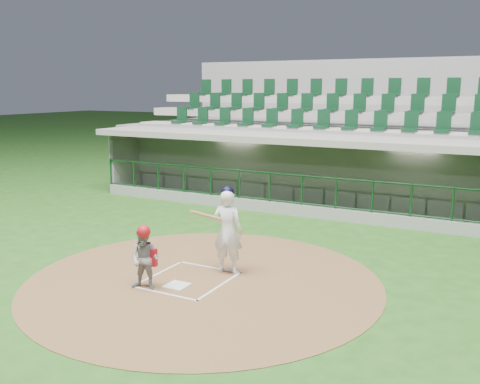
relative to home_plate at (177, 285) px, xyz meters
name	(u,v)px	position (x,y,z in m)	size (l,w,h in m)	color
ground	(196,276)	(0.00, 0.70, -0.02)	(120.00, 120.00, 0.00)	#1F4D16
dirt_circle	(203,281)	(0.30, 0.50, -0.02)	(7.20, 7.20, 0.01)	brown
home_plate	(177,285)	(0.00, 0.00, 0.00)	(0.43, 0.43, 0.02)	silver
batter_box_chalk	(188,279)	(0.00, 0.40, 0.00)	(1.55, 1.80, 0.01)	white
dugout_structure	(326,177)	(0.11, 8.53, 0.93)	(16.40, 3.70, 3.00)	slate
seating_deck	(350,153)	(0.00, 11.61, 1.40)	(17.00, 6.72, 5.15)	slate
batter	(228,230)	(0.50, 1.16, 0.92)	(0.89, 0.90, 1.87)	white
catcher	(145,258)	(-0.45, -0.40, 0.62)	(0.67, 0.57, 1.28)	gray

